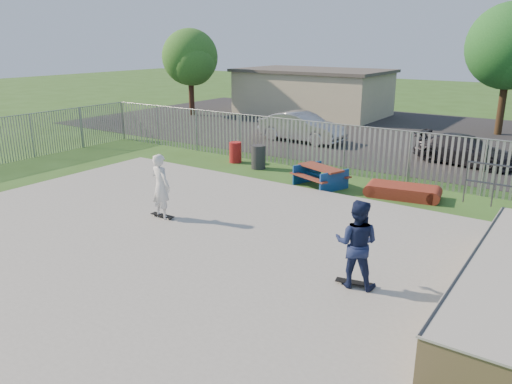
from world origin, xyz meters
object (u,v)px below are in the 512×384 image
Objects in this scene: picnic_table at (320,176)px; trash_bin_grey at (258,157)px; skater_white at (161,186)px; funbox at (403,191)px; car_dark at (465,150)px; trash_bin_red at (235,152)px; car_silver at (302,127)px; tree_mid at (510,46)px; tree_left at (190,57)px; skater_navy at (357,244)px.

trash_bin_grey reaches higher than picnic_table.
skater_white is at bearing -79.57° from trash_bin_grey.
funbox is 6.20m from car_dark.
trash_bin_grey reaches higher than trash_bin_red.
car_silver is 12.27m from tree_mid.
tree_left reaches higher than trash_bin_grey.
car_silver is 2.42× the size of skater_navy.
picnic_table is at bearing -34.43° from tree_left.
picnic_table is 1.13× the size of skater_navy.
skater_white is (-5.60, -21.12, -3.72)m from tree_mid.
skater_white is (1.28, -6.94, 0.62)m from trash_bin_grey.
skater_navy reaches higher than picnic_table.
car_dark is (8.31, -0.39, -0.15)m from car_silver.
trash_bin_red is 0.13× the size of tree_mid.
picnic_table is 19.68m from tree_left.
skater_navy is 1.00× the size of skater_white.
skater_white is (-6.45, 0.75, 0.00)m from skater_navy.
skater_navy is at bearing -143.89° from car_silver.
picnic_table is at bearing -143.11° from car_silver.
skater_white is at bearing -165.91° from car_silver.
funbox is (2.96, 0.41, -0.17)m from picnic_table.
picnic_table is 6.42m from skater_white.
tree_mid reaches higher than skater_navy.
tree_mid is at bearing 12.09° from tree_left.
skater_white is (-5.07, -6.43, 0.90)m from funbox.
skater_white is at bearing -89.04° from picnic_table.
picnic_table is at bearing 177.95° from funbox.
tree_left is 0.83× the size of tree_mid.
tree_left is (-18.91, 10.52, 3.80)m from funbox.
trash_bin_red reaches higher than picnic_table.
tree_mid is at bearing 58.98° from trash_bin_red.
car_silver is 0.78× the size of tree_left.
tree_mid reaches higher than tree_left.
tree_mid is at bearing -99.91° from skater_navy.
car_silver is (0.09, 5.71, 0.34)m from trash_bin_red.
car_dark is 0.72× the size of tree_left.
trash_bin_red is at bearing 163.93° from funbox.
trash_bin_grey is 0.17× the size of tree_left.
funbox is 0.48× the size of car_silver.
funbox is at bearing -127.76° from car_silver.
skater_navy is at bearing -37.06° from picnic_table.
skater_navy is at bearing -89.05° from funbox.
picnic_table is 7.47m from car_dark.
car_dark is 2.23× the size of skater_navy.
car_dark is at bearing 81.77° from picnic_table.
tree_left reaches higher than trash_bin_red.
car_dark is at bearing -89.52° from tree_mid.
car_dark is at bearing 74.43° from funbox.
car_silver is at bearing -19.54° from tree_left.
funbox is 10.13m from car_silver.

